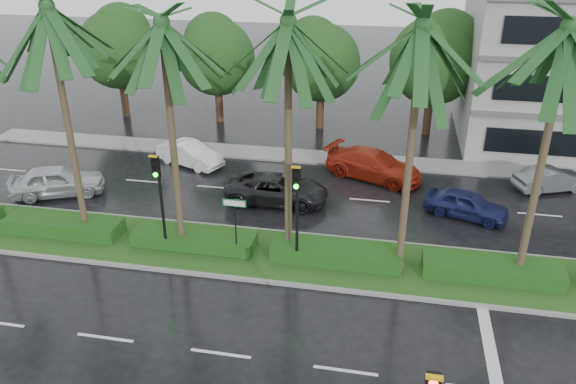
% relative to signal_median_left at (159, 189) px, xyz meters
% --- Properties ---
extents(ground, '(120.00, 120.00, 0.00)m').
position_rel_signal_median_left_xyz_m(ground, '(4.00, -0.30, -3.00)').
color(ground, black).
rests_on(ground, ground).
extents(far_sidewalk, '(40.00, 2.00, 0.12)m').
position_rel_signal_median_left_xyz_m(far_sidewalk, '(4.00, 11.70, -2.94)').
color(far_sidewalk, slate).
rests_on(far_sidewalk, ground).
extents(median, '(36.00, 4.00, 0.15)m').
position_rel_signal_median_left_xyz_m(median, '(4.00, 0.70, -2.92)').
color(median, gray).
rests_on(median, ground).
extents(hedge, '(35.20, 1.40, 0.60)m').
position_rel_signal_median_left_xyz_m(hedge, '(4.00, 0.70, -2.55)').
color(hedge, '#1C4614').
rests_on(hedge, median).
extents(lane_markings, '(34.00, 13.06, 0.01)m').
position_rel_signal_median_left_xyz_m(lane_markings, '(7.04, -0.73, -2.99)').
color(lane_markings, silver).
rests_on(lane_markings, ground).
extents(palm_row, '(26.30, 4.20, 10.36)m').
position_rel_signal_median_left_xyz_m(palm_row, '(2.75, 0.72, 5.77)').
color(palm_row, '#3C3023').
rests_on(palm_row, median).
extents(signal_median_left, '(0.34, 0.42, 4.36)m').
position_rel_signal_median_left_xyz_m(signal_median_left, '(0.00, 0.00, 0.00)').
color(signal_median_left, black).
rests_on(signal_median_left, median).
extents(signal_median_right, '(0.34, 0.42, 4.36)m').
position_rel_signal_median_left_xyz_m(signal_median_right, '(5.50, 0.00, 0.00)').
color(signal_median_right, black).
rests_on(signal_median_right, median).
extents(street_sign, '(0.95, 0.09, 2.60)m').
position_rel_signal_median_left_xyz_m(street_sign, '(3.00, 0.18, -0.87)').
color(street_sign, black).
rests_on(street_sign, median).
extents(bg_trees, '(33.29, 5.46, 7.88)m').
position_rel_signal_median_left_xyz_m(bg_trees, '(4.16, 17.29, 1.87)').
color(bg_trees, '#3A261A').
rests_on(bg_trees, ground).
extents(car_silver, '(3.51, 4.87, 1.54)m').
position_rel_signal_median_left_xyz_m(car_silver, '(-7.50, 4.35, -2.23)').
color(car_silver, silver).
rests_on(car_silver, ground).
extents(car_white, '(2.86, 4.25, 1.32)m').
position_rel_signal_median_left_xyz_m(car_white, '(-2.31, 9.35, -2.34)').
color(car_white, white).
rests_on(car_white, ground).
extents(car_darkgrey, '(2.35, 5.03, 1.39)m').
position_rel_signal_median_left_xyz_m(car_darkgrey, '(3.50, 5.68, -2.30)').
color(car_darkgrey, black).
rests_on(car_darkgrey, ground).
extents(car_red, '(4.02, 5.70, 1.53)m').
position_rel_signal_median_left_xyz_m(car_red, '(8.00, 9.49, -2.23)').
color(car_red, '#9B2310').
rests_on(car_red, ground).
extents(car_blue, '(2.69, 4.08, 1.29)m').
position_rel_signal_median_left_xyz_m(car_blue, '(12.50, 5.85, -2.35)').
color(car_blue, navy).
rests_on(car_blue, ground).
extents(car_grey, '(2.63, 3.96, 1.23)m').
position_rel_signal_median_left_xyz_m(car_grey, '(17.00, 9.66, -2.38)').
color(car_grey, '#5B5D60').
rests_on(car_grey, ground).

